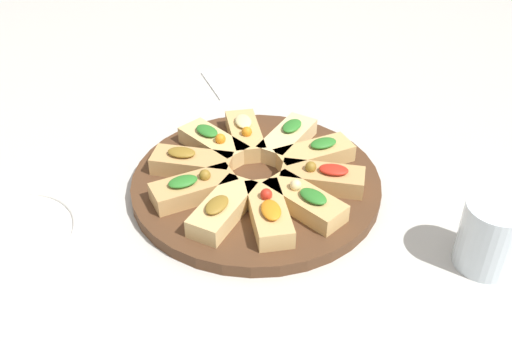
{
  "coord_description": "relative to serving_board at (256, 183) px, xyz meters",
  "views": [
    {
      "loc": [
        -0.52,
        0.49,
        0.55
      ],
      "look_at": [
        0.0,
        0.0,
        0.03
      ],
      "focal_mm": 42.0,
      "sensor_mm": 36.0,
      "label": 1
    }
  ],
  "objects": [
    {
      "name": "focaccia_slice_8",
      "position": [
        -0.08,
        -0.06,
        0.02
      ],
      "size": [
        0.13,
        0.11,
        0.04
      ],
      "color": "tan",
      "rests_on": "serving_board"
    },
    {
      "name": "focaccia_slice_1",
      "position": [
        0.08,
        -0.05,
        0.02
      ],
      "size": [
        0.13,
        0.1,
        0.04
      ],
      "color": "tan",
      "rests_on": "serving_board"
    },
    {
      "name": "ground_plane",
      "position": [
        0.0,
        0.0,
        -0.01
      ],
      "size": [
        3.0,
        3.0,
        0.0
      ],
      "primitive_type": "plane",
      "color": "beige"
    },
    {
      "name": "focaccia_slice_3",
      "position": [
        0.08,
        0.06,
        0.02
      ],
      "size": [
        0.13,
        0.11,
        0.04
      ],
      "color": "tan",
      "rests_on": "serving_board"
    },
    {
      "name": "focaccia_slice_2",
      "position": [
        0.1,
        0.0,
        0.02
      ],
      "size": [
        0.12,
        0.05,
        0.04
      ],
      "color": "#DBB775",
      "rests_on": "serving_board"
    },
    {
      "name": "napkin_stack",
      "position": [
        0.28,
        -0.2,
        -0.01
      ],
      "size": [
        0.15,
        0.14,
        0.01
      ],
      "primitive_type": "cube",
      "rotation": [
        0.0,
        0.0,
        -0.38
      ],
      "color": "white",
      "rests_on": "ground_plane"
    },
    {
      "name": "water_glass",
      "position": [
        -0.32,
        -0.11,
        0.04
      ],
      "size": [
        0.08,
        0.08,
        0.09
      ],
      "primitive_type": "cylinder",
      "color": "silver",
      "rests_on": "ground_plane"
    },
    {
      "name": "serving_board",
      "position": [
        0.0,
        0.0,
        0.0
      ],
      "size": [
        0.37,
        0.37,
        0.02
      ],
      "primitive_type": "cylinder",
      "color": "#51331E",
      "rests_on": "ground_plane"
    },
    {
      "name": "focaccia_slice_6",
      "position": [
        -0.08,
        0.05,
        0.02
      ],
      "size": [
        0.13,
        0.11,
        0.04
      ],
      "color": "tan",
      "rests_on": "serving_board"
    },
    {
      "name": "focaccia_slice_4",
      "position": [
        0.03,
        0.09,
        0.02
      ],
      "size": [
        0.08,
        0.13,
        0.04
      ],
      "color": "tan",
      "rests_on": "serving_board"
    },
    {
      "name": "focaccia_slice_5",
      "position": [
        -0.03,
        0.09,
        0.02
      ],
      "size": [
        0.09,
        0.13,
        0.04
      ],
      "color": "#DBB775",
      "rests_on": "serving_board"
    },
    {
      "name": "focaccia_slice_9",
      "position": [
        -0.03,
        -0.09,
        0.02
      ],
      "size": [
        0.08,
        0.13,
        0.04
      ],
      "color": "tan",
      "rests_on": "serving_board"
    },
    {
      "name": "focaccia_slice_0",
      "position": [
        0.03,
        -0.1,
        0.02
      ],
      "size": [
        0.08,
        0.13,
        0.04
      ],
      "color": "#E5C689",
      "rests_on": "serving_board"
    },
    {
      "name": "focaccia_slice_7",
      "position": [
        -0.1,
        -0.0,
        0.02
      ],
      "size": [
        0.12,
        0.05,
        0.04
      ],
      "color": "tan",
      "rests_on": "serving_board"
    },
    {
      "name": "plate_right",
      "position": [
        0.14,
        0.32,
        -0.0
      ],
      "size": [
        0.2,
        0.2,
        0.02
      ],
      "color": "white",
      "rests_on": "ground_plane"
    }
  ]
}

